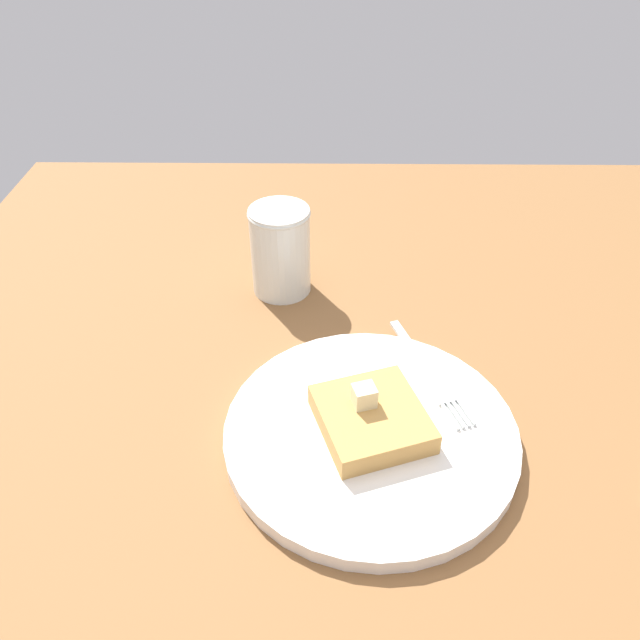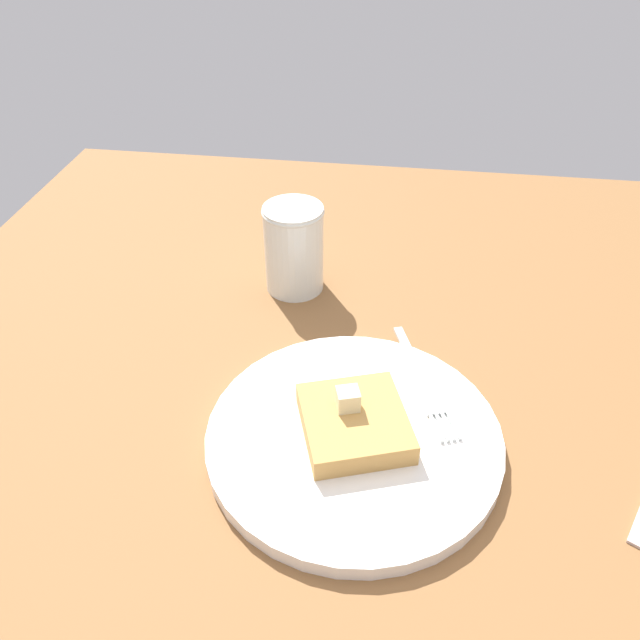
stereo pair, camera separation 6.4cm
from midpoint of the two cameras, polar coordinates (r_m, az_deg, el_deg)
The scene contains 6 objects.
table_surface at distance 57.29cm, azimuth 13.77°, elevation -15.33°, with size 129.32×129.32×2.17cm, color brown.
plate at distance 57.47cm, azimuth 1.44°, elevation -10.35°, with size 26.60×26.60×1.57cm.
toast_slice_center at distance 56.15cm, azimuth 1.47°, elevation -9.16°, with size 9.44×8.99×2.22cm, color tan.
butter_pat_primary at distance 55.16cm, azimuth 0.75°, elevation -7.09°, with size 1.96×1.77×1.96cm, color beige.
fork at distance 61.76cm, azimuth 7.27°, elevation -5.30°, with size 15.56×6.69×0.36cm.
syrup_jar at distance 73.48cm, azimuth -6.11°, elevation 5.92°, with size 7.16×7.16×10.71cm.
Camera 1 is at (-33.01, 15.95, 46.30)cm, focal length 35.00 mm.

